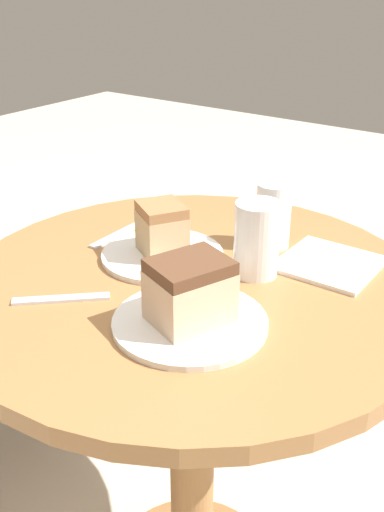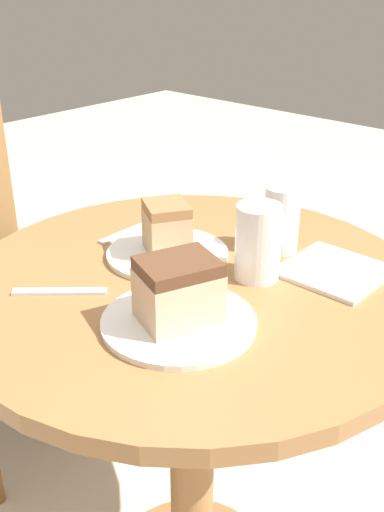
{
  "view_description": "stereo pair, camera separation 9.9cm",
  "coord_description": "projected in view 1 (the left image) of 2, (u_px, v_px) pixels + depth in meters",
  "views": [
    {
      "loc": [
        -0.72,
        -0.52,
        1.23
      ],
      "look_at": [
        0.0,
        0.0,
        0.8
      ],
      "focal_mm": 42.0,
      "sensor_mm": 36.0,
      "label": 1
    },
    {
      "loc": [
        -0.66,
        -0.6,
        1.23
      ],
      "look_at": [
        0.0,
        0.0,
        0.8
      ],
      "focal_mm": 42.0,
      "sensor_mm": 36.0,
      "label": 2
    }
  ],
  "objects": [
    {
      "name": "table",
      "position": [
        192.0,
        362.0,
        1.09
      ],
      "size": [
        0.8,
        0.8,
        0.76
      ],
      "color": "#9E6B3D",
      "rests_on": "ground_plane"
    },
    {
      "name": "plate_near",
      "position": [
        163.0,
        255.0,
        1.08
      ],
      "size": [
        0.22,
        0.22,
        0.01
      ],
      "color": "white",
      "rests_on": "table"
    },
    {
      "name": "plate_far",
      "position": [
        190.0,
        322.0,
        0.88
      ],
      "size": [
        0.23,
        0.23,
        0.01
      ],
      "color": "white",
      "rests_on": "table"
    },
    {
      "name": "cake_slice_near",
      "position": [
        162.0,
        229.0,
        1.05
      ],
      "size": [
        0.11,
        0.11,
        0.09
      ],
      "rotation": [
        0.0,
        0.0,
        5.73
      ],
      "color": "tan",
      "rests_on": "plate_near"
    },
    {
      "name": "cake_slice_far",
      "position": [
        190.0,
        291.0,
        0.85
      ],
      "size": [
        0.13,
        0.12,
        0.1
      ],
      "rotation": [
        0.0,
        0.0,
        1.21
      ],
      "color": "beige",
      "rests_on": "plate_far"
    },
    {
      "name": "glass_lemonade",
      "position": [
        273.0,
        219.0,
        1.1
      ],
      "size": [
        0.06,
        0.06,
        0.12
      ],
      "color": "silver",
      "rests_on": "table"
    },
    {
      "name": "glass_water",
      "position": [
        256.0,
        243.0,
        1.0
      ],
      "size": [
        0.08,
        0.08,
        0.13
      ],
      "color": "silver",
      "rests_on": "table"
    },
    {
      "name": "napkin_stack",
      "position": [
        329.0,
        264.0,
        1.05
      ],
      "size": [
        0.16,
        0.16,
        0.01
      ],
      "rotation": [
        0.0,
        0.0,
        -0.0
      ],
      "color": "silver",
      "rests_on": "table"
    },
    {
      "name": "fork",
      "position": [
        125.0,
        231.0,
        1.18
      ],
      "size": [
        0.19,
        0.02,
        0.0
      ],
      "rotation": [
        0.0,
        0.0,
        0.02
      ],
      "color": "silver",
      "rests_on": "table"
    },
    {
      "name": "spoon",
      "position": [
        61.0,
        299.0,
        0.94
      ],
      "size": [
        0.12,
        0.12,
        0.0
      ],
      "rotation": [
        0.0,
        0.0,
        2.32
      ],
      "color": "silver",
      "rests_on": "table"
    }
  ]
}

